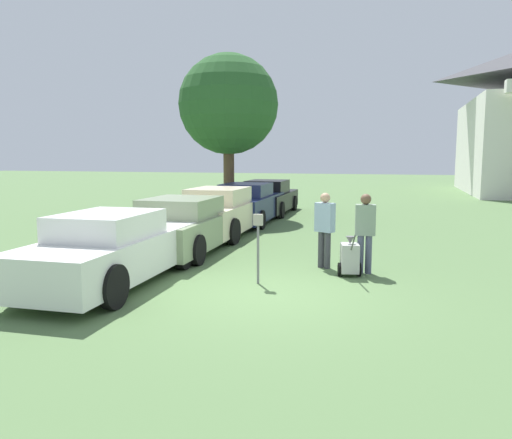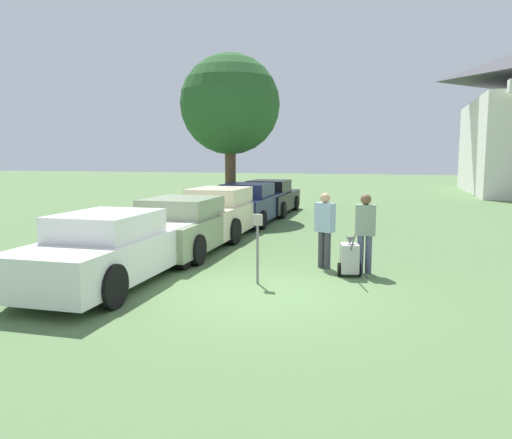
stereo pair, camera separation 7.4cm
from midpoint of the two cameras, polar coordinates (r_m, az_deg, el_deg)
ground_plane at (r=9.30m, az=0.85°, el=-8.36°), size 120.00×120.00×0.00m
parked_car_white at (r=10.17m, az=-16.29°, el=-3.35°), size 1.98×4.83×1.43m
parked_car_sage at (r=13.16m, az=-8.42°, el=-0.77°), size 2.12×4.78×1.43m
parked_car_cream at (r=15.77m, az=-4.23°, el=0.77°), size 2.02×5.06×1.51m
parked_car_navy at (r=18.62m, az=-1.09°, el=1.74°), size 2.03×4.88×1.49m
parked_car_black at (r=21.63m, az=1.30°, el=2.45°), size 2.02×4.90×1.45m
parking_meter at (r=9.74m, az=0.02°, el=-1.84°), size 0.18×0.09×1.38m
person_worker at (r=11.22m, az=7.67°, el=-0.68°), size 0.47×0.38×1.69m
person_supervisor at (r=10.83m, az=12.17°, el=-1.01°), size 0.44×0.26×1.71m
equipment_cart at (r=10.63m, az=10.46°, el=-4.34°), size 0.52×1.00×1.00m
shade_tree at (r=20.61m, az=-3.28°, el=12.94°), size 4.01×4.01×6.56m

